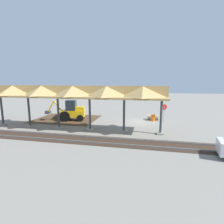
{
  "coord_description": "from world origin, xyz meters",
  "views": [
    {
      "loc": [
        -0.95,
        22.79,
        5.37
      ],
      "look_at": [
        3.38,
        2.0,
        1.6
      ],
      "focal_mm": 28.0,
      "sensor_mm": 36.0,
      "label": 1
    }
  ],
  "objects": [
    {
      "name": "ground_plane",
      "position": [
        0.0,
        0.0,
        0.0
      ],
      "size": [
        120.0,
        120.0,
        0.0
      ],
      "primitive_type": "plane",
      "color": "gray"
    },
    {
      "name": "traffic_barrel",
      "position": [
        -1.68,
        -1.11,
        0.45
      ],
      "size": [
        0.56,
        0.56,
        0.9
      ],
      "primitive_type": "cylinder",
      "color": "orange",
      "rests_on": "ground"
    },
    {
      "name": "concrete_pipe",
      "position": [
        -1.72,
        -1.87,
        0.38
      ],
      "size": [
        1.6,
        0.95,
        0.75
      ],
      "color": "#9E9384",
      "rests_on": "ground"
    },
    {
      "name": "platform_canopy",
      "position": [
        7.11,
        4.96,
        4.17
      ],
      "size": [
        20.0,
        3.2,
        4.9
      ],
      "color": "#9E998E",
      "rests_on": "ground"
    },
    {
      "name": "backhoe",
      "position": [
        9.28,
        0.81,
        1.26
      ],
      "size": [
        5.43,
        2.29,
        2.82
      ],
      "color": "#EAB214",
      "rests_on": "ground"
    },
    {
      "name": "dirt_mound",
      "position": [
        11.8,
        -0.47,
        0.0
      ],
      "size": [
        5.25,
        5.25,
        1.67
      ],
      "primitive_type": "cone",
      "color": "#4C3823",
      "rests_on": "ground"
    },
    {
      "name": "rail_tracks",
      "position": [
        0.0,
        8.16,
        0.03
      ],
      "size": [
        60.0,
        2.58,
        0.15
      ],
      "color": "slate",
      "rests_on": "ground"
    },
    {
      "name": "dirt_work_zone",
      "position": [
        10.46,
        0.16,
        0.0
      ],
      "size": [
        8.67,
        7.0,
        0.01
      ],
      "primitive_type": "cube",
      "color": "#4C3823",
      "rests_on": "ground"
    },
    {
      "name": "stop_sign",
      "position": [
        -3.07,
        -0.78,
        1.71
      ],
      "size": [
        0.67,
        0.42,
        2.37
      ],
      "color": "gray",
      "rests_on": "ground"
    }
  ]
}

